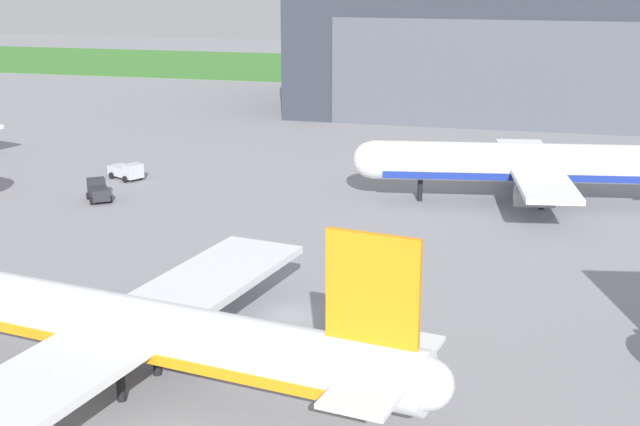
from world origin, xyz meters
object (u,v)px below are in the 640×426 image
object	(u,v)px
airliner_far_right	(527,164)
baggage_tug	(98,191)
stair_truck	(127,171)
maintenance_hangar	(510,48)
airliner_near_left	(117,324)

from	to	relation	value
airliner_far_right	baggage_tug	size ratio (longest dim) A/B	8.60
stair_truck	maintenance_hangar	bearing A→B (deg)	56.22
airliner_near_left	stair_truck	bearing A→B (deg)	115.13
maintenance_hangar	airliner_near_left	distance (m)	115.37
airliner_near_left	stair_truck	xyz separation A→B (m)	(-23.16, 49.38, -2.95)
maintenance_hangar	airliner_far_right	xyz separation A→B (m)	(4.37, -63.80, -6.30)
maintenance_hangar	airliner_far_right	size ratio (longest dim) A/B	1.91
airliner_near_left	airliner_far_right	world-z (taller)	airliner_far_right
airliner_near_left	baggage_tug	world-z (taller)	airliner_near_left
airliner_far_right	baggage_tug	world-z (taller)	airliner_far_right
stair_truck	baggage_tug	distance (m)	9.83
airliner_far_right	stair_truck	distance (m)	47.37
airliner_near_left	airliner_far_right	size ratio (longest dim) A/B	1.16
airliner_near_left	stair_truck	distance (m)	54.62
airliner_near_left	stair_truck	size ratio (longest dim) A/B	8.54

